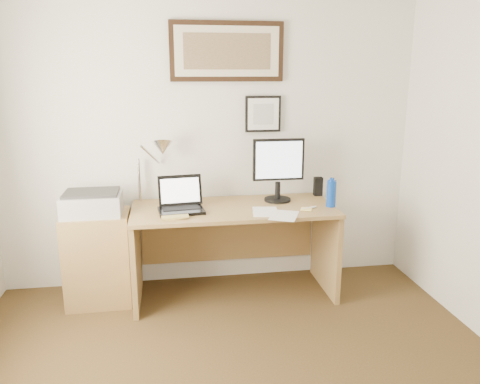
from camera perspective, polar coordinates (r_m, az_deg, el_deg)
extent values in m
cube|color=silver|center=(3.95, -3.74, 6.53)|extent=(3.50, 0.02, 2.50)
cube|color=olive|center=(3.89, -16.82, -7.71)|extent=(0.50, 0.40, 0.73)
cylinder|color=#0D3BAB|center=(3.77, 11.06, -0.19)|extent=(0.07, 0.07, 0.21)
cylinder|color=#0D3BAB|center=(3.74, 11.14, 1.53)|extent=(0.04, 0.04, 0.02)
cube|color=black|center=(4.10, 9.50, 0.68)|extent=(0.08, 0.07, 0.16)
cube|color=white|center=(3.59, 3.09, -2.40)|extent=(0.23, 0.30, 0.00)
cube|color=white|center=(3.50, 5.40, -2.87)|extent=(0.28, 0.33, 0.00)
cube|color=#FFE478|center=(3.67, 8.09, -2.09)|extent=(0.11, 0.11, 0.01)
cylinder|color=white|center=(3.70, 8.38, -1.94)|extent=(0.14, 0.06, 0.02)
imported|color=tan|center=(3.54, -9.62, -2.69)|extent=(0.21, 0.28, 0.02)
cube|color=olive|center=(3.71, -0.78, -2.08)|extent=(1.60, 0.70, 0.03)
cube|color=olive|center=(3.81, -12.55, -7.96)|extent=(0.04, 0.65, 0.72)
cube|color=olive|center=(4.01, 10.40, -6.69)|extent=(0.04, 0.65, 0.72)
cube|color=olive|center=(4.11, -1.42, -4.60)|extent=(1.50, 0.03, 0.55)
cube|color=black|center=(3.60, -7.18, -2.27)|extent=(0.36, 0.27, 0.02)
cube|color=black|center=(3.63, -7.20, -1.92)|extent=(0.29, 0.16, 0.00)
cube|color=black|center=(3.70, -7.31, 0.22)|extent=(0.35, 0.11, 0.23)
cube|color=white|center=(3.69, -7.31, 0.19)|extent=(0.30, 0.08, 0.18)
cylinder|color=black|center=(3.90, 4.58, -0.93)|extent=(0.22, 0.22, 0.02)
cylinder|color=black|center=(3.88, 4.61, 0.21)|extent=(0.04, 0.04, 0.14)
cube|color=black|center=(3.82, 4.72, 3.96)|extent=(0.42, 0.04, 0.34)
cube|color=white|center=(3.80, 4.79, 3.91)|extent=(0.38, 0.01, 0.30)
cube|color=#A9A9AC|center=(3.75, -17.56, -1.41)|extent=(0.44, 0.34, 0.16)
cube|color=#2E2E2E|center=(3.73, -17.66, -0.07)|extent=(0.40, 0.30, 0.02)
cylinder|color=silver|center=(3.92, -12.18, 1.41)|extent=(0.02, 0.02, 0.36)
cylinder|color=silver|center=(3.81, -10.89, 4.50)|extent=(0.15, 0.23, 0.19)
cone|color=silver|center=(3.74, -9.43, 5.31)|extent=(0.16, 0.18, 0.15)
cube|color=black|center=(3.91, -1.59, 16.76)|extent=(0.92, 0.03, 0.47)
cube|color=beige|center=(3.89, -1.56, 16.77)|extent=(0.84, 0.01, 0.39)
cube|color=brown|center=(3.89, -1.55, 16.77)|extent=(0.70, 0.00, 0.28)
cube|color=black|center=(3.97, 2.82, 9.48)|extent=(0.30, 0.02, 0.30)
cube|color=white|center=(3.95, 2.86, 9.47)|extent=(0.26, 0.00, 0.26)
cube|color=#AEB3B8|center=(3.95, 2.87, 9.46)|extent=(0.17, 0.00, 0.17)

